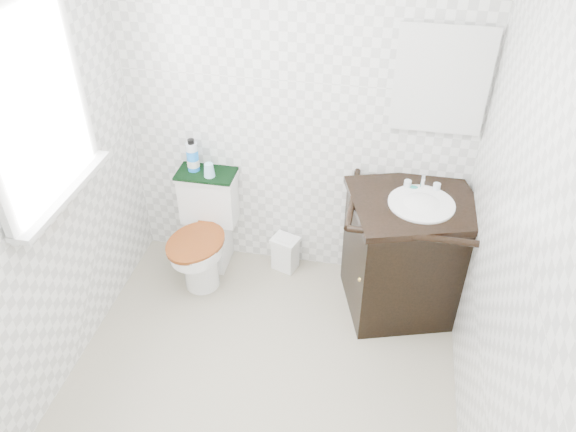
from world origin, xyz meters
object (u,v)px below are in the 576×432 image
(toilet, at_px, (206,234))
(vanity, at_px, (408,252))
(trash_bin, at_px, (285,253))
(cup, at_px, (209,170))
(mouthwash_bottle, at_px, (193,156))

(toilet, bearing_deg, vanity, -2.93)
(trash_bin, relative_size, cup, 2.86)
(toilet, xyz_separation_m, mouthwash_bottle, (-0.09, 0.13, 0.52))
(vanity, xyz_separation_m, trash_bin, (-0.82, 0.20, -0.30))
(mouthwash_bottle, bearing_deg, toilet, -57.64)
(vanity, bearing_deg, toilet, 177.07)
(trash_bin, xyz_separation_m, cup, (-0.49, -0.05, 0.65))
(vanity, relative_size, trash_bin, 3.56)
(toilet, xyz_separation_m, vanity, (1.34, -0.07, 0.11))
(trash_bin, xyz_separation_m, mouthwash_bottle, (-0.61, 0.01, 0.71))
(toilet, bearing_deg, trash_bin, 13.71)
(vanity, distance_m, mouthwash_bottle, 1.50)
(trash_bin, height_order, mouthwash_bottle, mouthwash_bottle)
(vanity, relative_size, cup, 10.17)
(cup, bearing_deg, mouthwash_bottle, 156.35)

